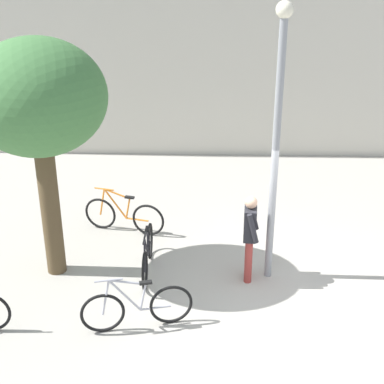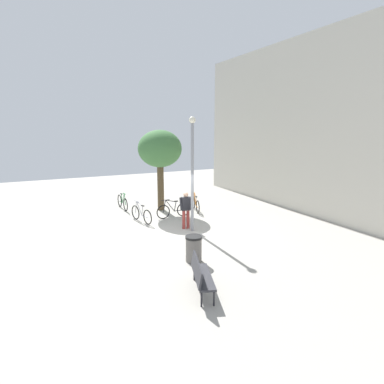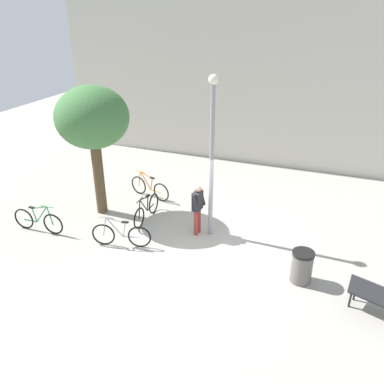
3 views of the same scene
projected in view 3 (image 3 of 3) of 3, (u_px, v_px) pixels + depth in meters
ground_plane at (203, 243)px, 11.97m from camera, size 36.00×36.00×0.00m
building_facade at (267, 57)px, 16.88m from camera, size 18.53×2.00×9.03m
lamppost at (212, 148)px, 11.27m from camera, size 0.28×0.28×4.91m
person_by_lamppost at (198, 206)px, 12.09m from camera, size 0.32×0.61×1.67m
plaza_tree at (92, 119)px, 12.38m from camera, size 2.33×2.33×4.35m
bicycle_orange at (150, 188)px, 14.66m from camera, size 1.76×0.51×0.97m
bicycle_black at (146, 210)px, 13.10m from camera, size 0.08×1.81×0.97m
bicycle_green at (38, 221)px, 12.45m from camera, size 1.81×0.13×0.97m
bicycle_silver at (121, 235)px, 11.69m from camera, size 1.77×0.48×0.97m
trash_bin at (302, 266)px, 10.17m from camera, size 0.57×0.57×0.89m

